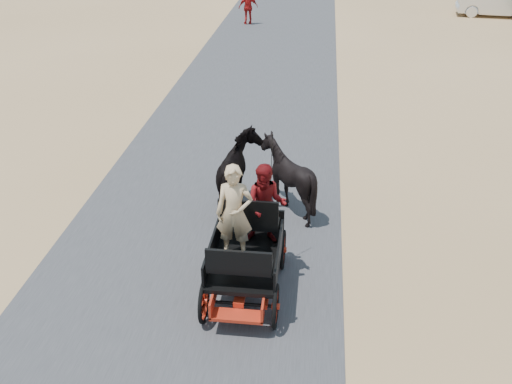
# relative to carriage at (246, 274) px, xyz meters

# --- Properties ---
(ground) EXTENTS (140.00, 140.00, 0.00)m
(ground) POSITION_rel_carriage_xyz_m (-1.20, -2.05, -0.36)
(ground) COLOR tan
(road) EXTENTS (6.00, 140.00, 0.01)m
(road) POSITION_rel_carriage_xyz_m (-1.20, -2.05, -0.35)
(road) COLOR #38383A
(road) RESTS_ON ground
(carriage) EXTENTS (1.30, 2.40, 0.72)m
(carriage) POSITION_rel_carriage_xyz_m (0.00, 0.00, 0.00)
(carriage) COLOR black
(carriage) RESTS_ON ground
(horse_left) EXTENTS (0.91, 2.01, 1.70)m
(horse_left) POSITION_rel_carriage_xyz_m (-0.55, 3.00, 0.49)
(horse_left) COLOR black
(horse_left) RESTS_ON ground
(horse_right) EXTENTS (1.37, 1.54, 1.70)m
(horse_right) POSITION_rel_carriage_xyz_m (0.55, 3.00, 0.49)
(horse_right) COLOR black
(horse_right) RESTS_ON ground
(driver_man) EXTENTS (0.66, 0.43, 1.80)m
(driver_man) POSITION_rel_carriage_xyz_m (-0.20, 0.05, 1.26)
(driver_man) COLOR tan
(driver_man) RESTS_ON carriage
(passenger_woman) EXTENTS (0.77, 0.60, 1.58)m
(passenger_woman) POSITION_rel_carriage_xyz_m (0.30, 0.60, 1.15)
(passenger_woman) COLOR #660C0F
(passenger_woman) RESTS_ON carriage
(pedestrian) EXTENTS (1.09, 0.72, 1.73)m
(pedestrian) POSITION_rel_carriage_xyz_m (-2.75, 21.85, 0.50)
(pedestrian) COLOR #A51312
(pedestrian) RESTS_ON ground
(car_b) EXTENTS (4.24, 1.89, 1.35)m
(car_b) POSITION_rel_carriage_xyz_m (10.51, 25.31, 0.32)
(car_b) COLOR silver
(car_b) RESTS_ON ground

